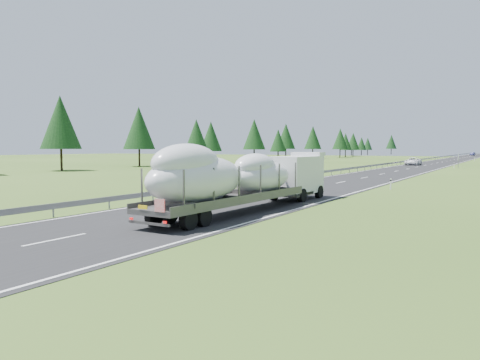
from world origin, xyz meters
The scene contains 9 objects.
ground centered at (0.00, 0.00, 0.00)m, with size 400.00×400.00×0.00m, color #37521B.
road_surface centered at (0.00, 100.00, 0.01)m, with size 10.00×400.00×0.02m, color black.
guardrail centered at (-5.30, 99.94, 0.60)m, with size 0.10×400.00×0.76m.
marker_posts centered at (6.50, 155.00, 0.54)m, with size 0.13×350.08×1.00m.
highway_sign centered at (7.20, 80.00, 1.81)m, with size 0.08×0.90×2.60m.
tree_line_left centered at (-44.26, 90.59, 6.78)m, with size 14.62×274.67×12.07m.
boat_truck centered at (2.40, 10.93, 2.07)m, with size 3.07×18.26×3.93m.
distant_van centered at (-2.54, 91.19, 0.81)m, with size 2.70×5.86×1.63m, color white.
distant_car_blue centered at (-0.63, 224.31, 0.75)m, with size 1.59×4.57×1.51m, color #171941.
Camera 1 is at (15.88, -12.31, 3.74)m, focal length 35.00 mm.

